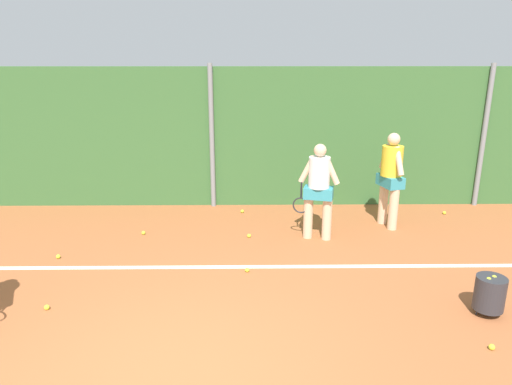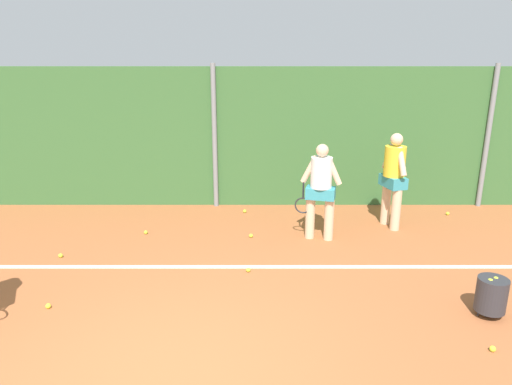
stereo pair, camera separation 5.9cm
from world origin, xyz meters
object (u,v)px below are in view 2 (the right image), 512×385
tennis_ball_4 (243,211)px  tennis_ball_6 (46,306)px  player_midcourt (319,187)px  ball_hopper (490,294)px  tennis_ball_9 (446,213)px  tennis_ball_7 (144,232)px  tennis_ball_0 (59,256)px  tennis_ball_1 (249,236)px  player_backcourt_far (392,175)px  tennis_ball_5 (491,348)px  tennis_ball_3 (247,270)px

tennis_ball_4 → tennis_ball_6: 4.37m
player_midcourt → ball_hopper: (1.76, -2.48, -0.64)m
tennis_ball_6 → tennis_ball_9: 7.32m
tennis_ball_7 → tennis_ball_6: bearing=-104.8°
tennis_ball_0 → tennis_ball_6: size_ratio=1.00×
player_midcourt → tennis_ball_4: 2.08m
player_midcourt → tennis_ball_7: (-3.04, 0.20, -0.90)m
tennis_ball_1 → player_backcourt_far: bearing=12.0°
player_midcourt → tennis_ball_1: size_ratio=25.14×
ball_hopper → tennis_ball_9: 3.82m
tennis_ball_5 → tennis_ball_6: bearing=170.3°
ball_hopper → tennis_ball_9: size_ratio=7.78×
player_backcourt_far → tennis_ball_4: bearing=-121.7°
player_midcourt → tennis_ball_3: bearing=61.6°
player_backcourt_far → tennis_ball_1: player_backcourt_far is taller
tennis_ball_6 → tennis_ball_9: (6.43, 3.51, 0.00)m
player_midcourt → tennis_ball_0: size_ratio=25.14×
player_midcourt → player_backcourt_far: 1.51m
tennis_ball_3 → tennis_ball_9: size_ratio=1.00×
tennis_ball_0 → tennis_ball_4: bearing=36.9°
tennis_ball_3 → tennis_ball_7: 2.37m
tennis_ball_0 → tennis_ball_9: same height
tennis_ball_0 → tennis_ball_3: bearing=-9.6°
tennis_ball_0 → player_backcourt_far: bearing=13.9°
tennis_ball_9 → tennis_ball_7: bearing=-170.1°
tennis_ball_5 → tennis_ball_9: (1.26, 4.40, 0.00)m
tennis_ball_6 → tennis_ball_9: same height
tennis_ball_7 → tennis_ball_9: (5.77, 1.01, 0.00)m
ball_hopper → tennis_ball_9: (0.96, 3.69, -0.26)m
player_backcourt_far → tennis_ball_7: 4.55m
tennis_ball_3 → tennis_ball_4: (-0.11, 2.64, 0.00)m
player_midcourt → ball_hopper: bearing=139.8°
ball_hopper → tennis_ball_1: bearing=139.3°
ball_hopper → tennis_ball_6: 5.47m
tennis_ball_0 → tennis_ball_6: (0.46, -1.52, 0.00)m
player_midcourt → tennis_ball_6: player_midcourt is taller
player_backcourt_far → tennis_ball_6: (-5.09, -2.90, -0.95)m
player_backcourt_far → tennis_ball_0: (-5.55, -1.38, -0.95)m
player_backcourt_far → tennis_ball_0: bearing=-92.0°
tennis_ball_6 → tennis_ball_1: bearing=42.9°
player_midcourt → tennis_ball_4: size_ratio=25.14×
tennis_ball_1 → tennis_ball_9: same height
tennis_ball_9 → tennis_ball_1: bearing=-163.4°
player_backcourt_far → ball_hopper: size_ratio=3.39×
player_backcourt_far → tennis_ball_9: bearing=98.9°
player_backcourt_far → tennis_ball_5: player_backcourt_far is taller
tennis_ball_1 → tennis_ball_3: (-0.03, -1.33, 0.00)m
tennis_ball_0 → tennis_ball_1: size_ratio=1.00×
player_backcourt_far → tennis_ball_6: size_ratio=26.36×
tennis_ball_1 → ball_hopper: bearing=-40.7°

